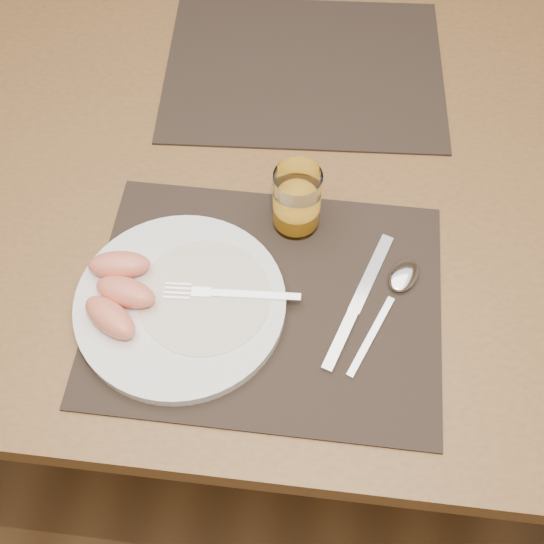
{
  "coord_description": "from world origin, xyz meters",
  "views": [
    {
      "loc": [
        0.07,
        -0.65,
        1.52
      ],
      "look_at": [
        0.02,
        -0.19,
        0.77
      ],
      "focal_mm": 45.0,
      "sensor_mm": 36.0,
      "label": 1
    }
  ],
  "objects_px": {
    "placemat_near": "(266,302)",
    "placemat_far": "(304,69)",
    "knife": "(354,311)",
    "table": "(273,206)",
    "fork": "(220,293)",
    "plate": "(180,304)",
    "juice_glass": "(297,202)",
    "spoon": "(399,284)"
  },
  "relations": [
    {
      "from": "placemat_near",
      "to": "placemat_far",
      "type": "distance_m",
      "value": 0.44
    },
    {
      "from": "placemat_near",
      "to": "knife",
      "type": "distance_m",
      "value": 0.11
    },
    {
      "from": "table",
      "to": "fork",
      "type": "bearing_deg",
      "value": -100.54
    },
    {
      "from": "fork",
      "to": "plate",
      "type": "bearing_deg",
      "value": -162.37
    },
    {
      "from": "table",
      "to": "fork",
      "type": "height_order",
      "value": "fork"
    },
    {
      "from": "placemat_far",
      "to": "juice_glass",
      "type": "relative_size",
      "value": 4.59
    },
    {
      "from": "knife",
      "to": "juice_glass",
      "type": "xyz_separation_m",
      "value": [
        -0.09,
        0.13,
        0.04
      ]
    },
    {
      "from": "table",
      "to": "plate",
      "type": "relative_size",
      "value": 5.19
    },
    {
      "from": "table",
      "to": "spoon",
      "type": "bearing_deg",
      "value": -43.66
    },
    {
      "from": "placemat_near",
      "to": "plate",
      "type": "distance_m",
      "value": 0.11
    },
    {
      "from": "placemat_far",
      "to": "knife",
      "type": "bearing_deg",
      "value": -76.79
    },
    {
      "from": "placemat_near",
      "to": "fork",
      "type": "relative_size",
      "value": 2.57
    },
    {
      "from": "fork",
      "to": "juice_glass",
      "type": "xyz_separation_m",
      "value": [
        0.08,
        0.14,
        0.03
      ]
    },
    {
      "from": "spoon",
      "to": "table",
      "type": "bearing_deg",
      "value": 136.34
    },
    {
      "from": "table",
      "to": "fork",
      "type": "distance_m",
      "value": 0.25
    },
    {
      "from": "knife",
      "to": "placemat_near",
      "type": "bearing_deg",
      "value": 178.02
    },
    {
      "from": "plate",
      "to": "juice_glass",
      "type": "height_order",
      "value": "juice_glass"
    },
    {
      "from": "spoon",
      "to": "juice_glass",
      "type": "relative_size",
      "value": 1.89
    },
    {
      "from": "plate",
      "to": "juice_glass",
      "type": "xyz_separation_m",
      "value": [
        0.13,
        0.15,
        0.04
      ]
    },
    {
      "from": "fork",
      "to": "juice_glass",
      "type": "distance_m",
      "value": 0.16
    },
    {
      "from": "table",
      "to": "plate",
      "type": "xyz_separation_m",
      "value": [
        -0.09,
        -0.24,
        0.1
      ]
    },
    {
      "from": "spoon",
      "to": "fork",
      "type": "bearing_deg",
      "value": -168.07
    },
    {
      "from": "table",
      "to": "fork",
      "type": "xyz_separation_m",
      "value": [
        -0.04,
        -0.23,
        0.11
      ]
    },
    {
      "from": "spoon",
      "to": "juice_glass",
      "type": "distance_m",
      "value": 0.17
    },
    {
      "from": "fork",
      "to": "juice_glass",
      "type": "bearing_deg",
      "value": 58.35
    },
    {
      "from": "placemat_near",
      "to": "plate",
      "type": "bearing_deg",
      "value": -168.7
    },
    {
      "from": "table",
      "to": "knife",
      "type": "distance_m",
      "value": 0.27
    },
    {
      "from": "spoon",
      "to": "juice_glass",
      "type": "bearing_deg",
      "value": 148.42
    },
    {
      "from": "knife",
      "to": "placemat_far",
      "type": "bearing_deg",
      "value": 103.21
    },
    {
      "from": "knife",
      "to": "juice_glass",
      "type": "height_order",
      "value": "juice_glass"
    },
    {
      "from": "placemat_far",
      "to": "spoon",
      "type": "relative_size",
      "value": 2.44
    },
    {
      "from": "table",
      "to": "knife",
      "type": "relative_size",
      "value": 6.56
    },
    {
      "from": "table",
      "to": "spoon",
      "type": "height_order",
      "value": "spoon"
    },
    {
      "from": "table",
      "to": "placemat_far",
      "type": "bearing_deg",
      "value": 83.37
    },
    {
      "from": "table",
      "to": "juice_glass",
      "type": "relative_size",
      "value": 14.29
    },
    {
      "from": "table",
      "to": "spoon",
      "type": "xyz_separation_m",
      "value": [
        0.19,
        -0.18,
        0.09
      ]
    },
    {
      "from": "table",
      "to": "knife",
      "type": "height_order",
      "value": "knife"
    },
    {
      "from": "plate",
      "to": "fork",
      "type": "height_order",
      "value": "fork"
    },
    {
      "from": "fork",
      "to": "juice_glass",
      "type": "relative_size",
      "value": 1.79
    },
    {
      "from": "plate",
      "to": "table",
      "type": "bearing_deg",
      "value": 69.32
    },
    {
      "from": "fork",
      "to": "juice_glass",
      "type": "height_order",
      "value": "juice_glass"
    },
    {
      "from": "placemat_near",
      "to": "placemat_far",
      "type": "bearing_deg",
      "value": 88.82
    }
  ]
}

